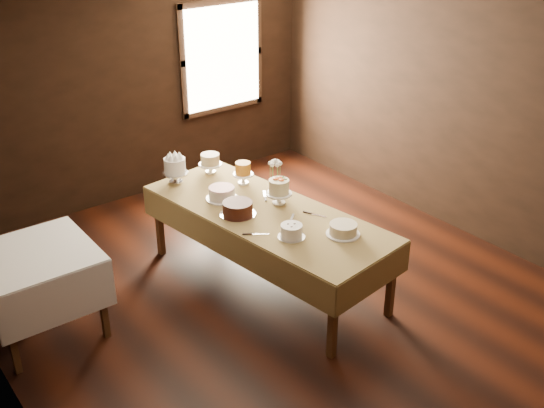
% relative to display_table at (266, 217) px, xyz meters
% --- Properties ---
extents(floor, '(5.00, 6.00, 0.01)m').
position_rel_display_table_xyz_m(floor, '(-0.04, -0.35, -0.74)').
color(floor, black).
rests_on(floor, ground).
extents(ceiling, '(5.00, 6.00, 0.01)m').
position_rel_display_table_xyz_m(ceiling, '(-0.04, -0.35, 2.06)').
color(ceiling, beige).
rests_on(ceiling, wall_back).
extents(wall_back, '(5.00, 0.02, 2.80)m').
position_rel_display_table_xyz_m(wall_back, '(-0.04, 2.65, 0.66)').
color(wall_back, black).
rests_on(wall_back, ground).
extents(wall_right, '(0.02, 6.00, 2.80)m').
position_rel_display_table_xyz_m(wall_right, '(2.46, -0.35, 0.66)').
color(wall_right, black).
rests_on(wall_right, ground).
extents(window, '(1.10, 0.05, 1.30)m').
position_rel_display_table_xyz_m(window, '(1.26, 2.59, 0.86)').
color(window, '#FFEABF').
rests_on(window, wall_back).
extents(display_table, '(1.34, 2.71, 0.80)m').
position_rel_display_table_xyz_m(display_table, '(0.00, 0.00, 0.00)').
color(display_table, '#432713').
rests_on(display_table, ground).
extents(side_table, '(0.97, 0.97, 0.82)m').
position_rel_display_table_xyz_m(side_table, '(-2.04, 0.56, -0.03)').
color(side_table, '#432713').
rests_on(side_table, ground).
extents(cake_meringue, '(0.31, 0.31, 0.28)m').
position_rel_display_table_xyz_m(cake_meringue, '(-0.35, 1.10, 0.19)').
color(cake_meringue, silver).
rests_on(cake_meringue, display_table).
extents(cake_speckled, '(0.26, 0.26, 0.23)m').
position_rel_display_table_xyz_m(cake_speckled, '(0.08, 1.10, 0.16)').
color(cake_speckled, white).
rests_on(cake_speckled, display_table).
extents(cake_lattice, '(0.32, 0.32, 0.12)m').
position_rel_display_table_xyz_m(cake_lattice, '(-0.19, 0.48, 0.12)').
color(cake_lattice, white).
rests_on(cake_lattice, display_table).
extents(cake_caramel, '(0.22, 0.22, 0.25)m').
position_rel_display_table_xyz_m(cake_caramel, '(0.19, 0.65, 0.17)').
color(cake_caramel, white).
rests_on(cake_caramel, display_table).
extents(cake_chocolate, '(0.40, 0.40, 0.13)m').
position_rel_display_table_xyz_m(cake_chocolate, '(-0.26, 0.10, 0.12)').
color(cake_chocolate, silver).
rests_on(cake_chocolate, display_table).
extents(cake_flowers, '(0.26, 0.26, 0.26)m').
position_rel_display_table_xyz_m(cake_flowers, '(0.20, 0.06, 0.17)').
color(cake_flowers, white).
rests_on(cake_flowers, display_table).
extents(cake_swirl, '(0.25, 0.25, 0.13)m').
position_rel_display_table_xyz_m(cake_swirl, '(-0.13, -0.55, 0.12)').
color(cake_swirl, silver).
rests_on(cake_swirl, display_table).
extents(cake_cream, '(0.34, 0.34, 0.11)m').
position_rel_display_table_xyz_m(cake_cream, '(0.27, -0.78, 0.11)').
color(cake_cream, white).
rests_on(cake_cream, display_table).
extents(cake_server_a, '(0.19, 0.18, 0.01)m').
position_rel_display_table_xyz_m(cake_server_a, '(0.11, -0.26, 0.06)').
color(cake_server_a, silver).
rests_on(cake_server_a, display_table).
extents(cake_server_b, '(0.12, 0.23, 0.01)m').
position_rel_display_table_xyz_m(cake_server_b, '(0.34, -0.38, 0.06)').
color(cake_server_b, silver).
rests_on(cake_server_b, display_table).
extents(cake_server_c, '(0.05, 0.24, 0.01)m').
position_rel_display_table_xyz_m(cake_server_c, '(-0.09, 0.31, 0.06)').
color(cake_server_c, silver).
rests_on(cake_server_c, display_table).
extents(cake_server_d, '(0.15, 0.21, 0.01)m').
position_rel_display_table_xyz_m(cake_server_d, '(0.21, 0.31, 0.06)').
color(cake_server_d, silver).
rests_on(cake_server_d, display_table).
extents(cake_server_e, '(0.21, 0.16, 0.01)m').
position_rel_display_table_xyz_m(cake_server_e, '(-0.31, -0.33, 0.06)').
color(cake_server_e, silver).
rests_on(cake_server_e, display_table).
extents(flower_vase, '(0.16, 0.16, 0.13)m').
position_rel_display_table_xyz_m(flower_vase, '(0.34, 0.30, 0.12)').
color(flower_vase, '#2D2823').
rests_on(flower_vase, display_table).
extents(flower_bouquet, '(0.14, 0.14, 0.20)m').
position_rel_display_table_xyz_m(flower_bouquet, '(0.34, 0.30, 0.31)').
color(flower_bouquet, white).
rests_on(flower_bouquet, flower_vase).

